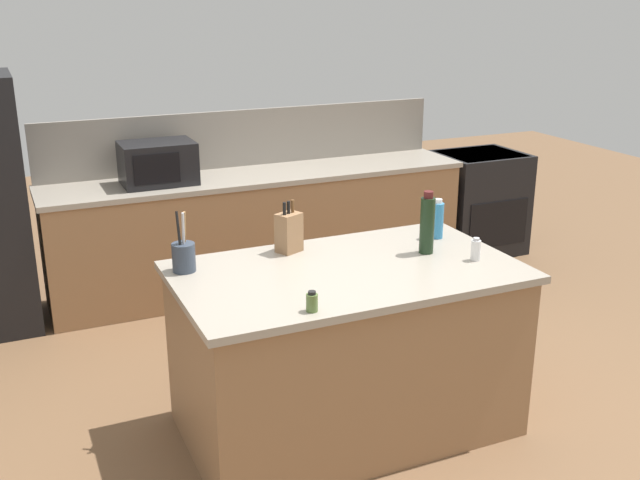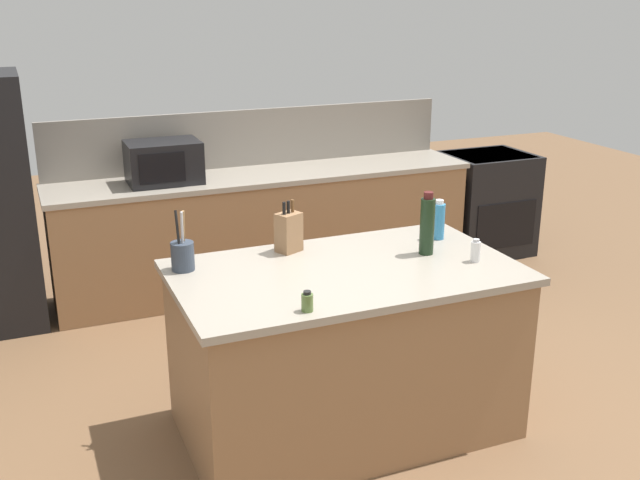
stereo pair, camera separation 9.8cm
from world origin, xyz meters
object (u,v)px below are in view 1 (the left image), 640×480
knife_block (289,232)px  salt_shaker (476,250)px  utensil_crock (184,256)px  range_oven (478,202)px  microwave (158,163)px  wine_bottle (427,224)px  dish_soap_bottle (438,220)px  spice_jar_oregano (312,302)px

knife_block → salt_shaker: (0.86, -0.54, -0.05)m
utensil_crock → salt_shaker: 1.54m
range_oven → microwave: size_ratio=1.71×
wine_bottle → range_oven: bearing=48.4°
knife_block → utensil_crock: (-0.61, -0.06, -0.03)m
microwave → dish_soap_bottle: size_ratio=2.29×
knife_block → dish_soap_bottle: bearing=-32.4°
range_oven → wine_bottle: bearing=-131.6°
utensil_crock → dish_soap_bottle: 1.49m
range_oven → knife_block: bearing=-144.9°
utensil_crock → spice_jar_oregano: bearing=-61.5°
knife_block → wine_bottle: wine_bottle is taller
utensil_crock → salt_shaker: utensil_crock is taller
spice_jar_oregano → range_oven: bearing=43.1°
microwave → salt_shaker: 2.64m
knife_block → dish_soap_bottle: knife_block is taller
wine_bottle → spice_jar_oregano: (-0.89, -0.47, -0.12)m
spice_jar_oregano → dish_soap_bottle: dish_soap_bottle is taller
microwave → range_oven: bearing=-0.0°
range_oven → spice_jar_oregano: (-2.80, -2.62, 0.52)m
wine_bottle → salt_shaker: 0.30m
knife_block → utensil_crock: utensil_crock is taller
knife_block → wine_bottle: bearing=-49.7°
microwave → wine_bottle: (1.01, -2.15, 0.01)m
utensil_crock → wine_bottle: size_ratio=0.91×
spice_jar_oregano → salt_shaker: size_ratio=0.77×
microwave → dish_soap_bottle: microwave is taller
microwave → wine_bottle: 2.37m
knife_block → spice_jar_oregano: bearing=-128.8°
salt_shaker → dish_soap_bottle: bearing=87.4°
dish_soap_bottle → spice_jar_oregano: bearing=-148.3°
microwave → dish_soap_bottle: (1.20, -1.95, -0.05)m
dish_soap_bottle → microwave: bearing=121.6°
wine_bottle → salt_shaker: bearing=-49.8°
spice_jar_oregano → microwave: bearing=92.5°
range_oven → wine_bottle: (-1.91, -2.15, 0.64)m
salt_shaker → utensil_crock: bearing=162.1°
dish_soap_bottle → knife_block: bearing=171.8°
knife_block → dish_soap_bottle: size_ratio=1.24×
salt_shaker → dish_soap_bottle: size_ratio=0.54×
range_oven → dish_soap_bottle: size_ratio=3.92×
wine_bottle → utensil_crock: bearing=168.5°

